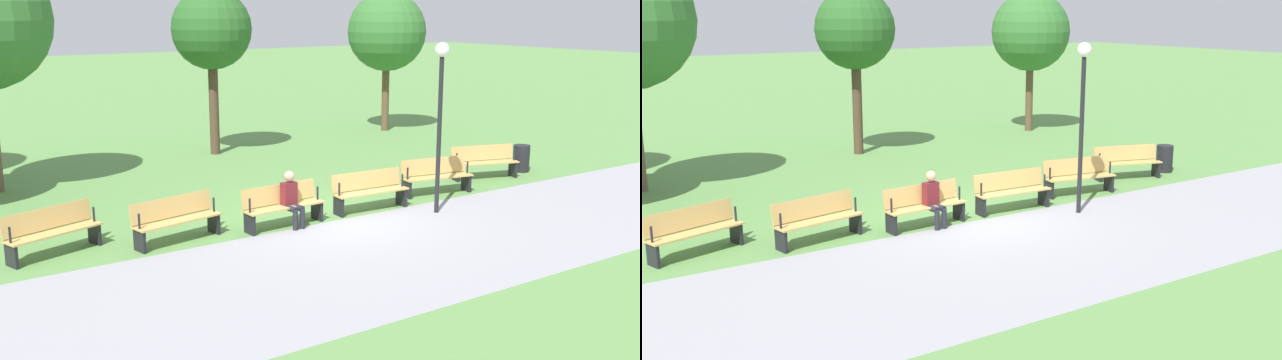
{
  "view_description": "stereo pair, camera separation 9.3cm",
  "coord_description": "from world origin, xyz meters",
  "views": [
    {
      "loc": [
        8.9,
        12.9,
        4.57
      ],
      "look_at": [
        0.0,
        -0.4,
        0.8
      ],
      "focal_mm": 41.43,
      "sensor_mm": 36.0,
      "label": 1
    },
    {
      "loc": [
        8.83,
        12.95,
        4.57
      ],
      "look_at": [
        0.0,
        -0.4,
        0.8
      ],
      "focal_mm": 41.43,
      "sensor_mm": 36.0,
      "label": 2
    }
  ],
  "objects": [
    {
      "name": "ground_plane",
      "position": [
        0.0,
        0.0,
        0.0
      ],
      "size": [
        120.0,
        120.0,
        0.0
      ],
      "primitive_type": "plane",
      "color": "#5B8C47"
    },
    {
      "name": "path_paving",
      "position": [
        0.0,
        2.63,
        0.0
      ],
      "size": [
        25.88,
        4.86,
        0.01
      ],
      "primitive_type": "cube",
      "color": "#939399",
      "rests_on": "ground"
    },
    {
      "name": "bench_0",
      "position": [
        -5.72,
        -0.93,
        0.48
      ],
      "size": [
        1.91,
        1.0,
        0.89
      ],
      "rotation": [
        0.0,
        0.0,
        -0.3
      ],
      "color": "tan",
      "rests_on": "ground"
    },
    {
      "name": "bench_1",
      "position": [
        -3.46,
        -0.38,
        0.48
      ],
      "size": [
        1.91,
        0.8,
        0.89
      ],
      "rotation": [
        0.0,
        0.0,
        -0.18
      ],
      "color": "tan",
      "rests_on": "ground"
    },
    {
      "name": "bench_2",
      "position": [
        -1.16,
        -0.1,
        0.48
      ],
      "size": [
        1.88,
        0.58,
        0.89
      ],
      "rotation": [
        0.0,
        0.0,
        -0.06
      ],
      "color": "tan",
      "rests_on": "ground"
    },
    {
      "name": "bench_3",
      "position": [
        1.16,
        -0.1,
        0.48
      ],
      "size": [
        1.88,
        0.58,
        0.89
      ],
      "rotation": [
        0.0,
        0.0,
        0.06
      ],
      "color": "tan",
      "rests_on": "ground"
    },
    {
      "name": "bench_4",
      "position": [
        3.46,
        -0.38,
        0.48
      ],
      "size": [
        1.91,
        0.8,
        0.89
      ],
      "rotation": [
        0.0,
        0.0,
        0.18
      ],
      "color": "tan",
      "rests_on": "ground"
    },
    {
      "name": "bench_5",
      "position": [
        5.72,
        -0.93,
        0.48
      ],
      "size": [
        1.91,
        1.0,
        0.89
      ],
      "rotation": [
        0.0,
        0.0,
        0.3
      ],
      "color": "tan",
      "rests_on": "ground"
    },
    {
      "name": "person_seated",
      "position": [
        1.02,
        0.03,
        0.64
      ],
      "size": [
        0.34,
        0.53,
        1.2
      ],
      "rotation": [
        0.0,
        0.0,
        0.06
      ],
      "color": "maroon",
      "rests_on": "ground"
    },
    {
      "name": "tree_1",
      "position": [
        -8.5,
        -8.7,
        3.66
      ],
      "size": [
        2.89,
        2.89,
        5.12
      ],
      "color": "brown",
      "rests_on": "ground"
    },
    {
      "name": "tree_4",
      "position": [
        -1.16,
        -8.13,
        3.86
      ],
      "size": [
        2.48,
        2.48,
        5.14
      ],
      "color": "#4C3828",
      "rests_on": "ground"
    },
    {
      "name": "lamp_post",
      "position": [
        -2.3,
        0.92,
        2.68
      ],
      "size": [
        0.32,
        0.32,
        3.82
      ],
      "color": "black",
      "rests_on": "ground"
    },
    {
      "name": "trash_bin",
      "position": [
        -7.24,
        -0.95,
        0.38
      ],
      "size": [
        0.47,
        0.47,
        0.76
      ],
      "primitive_type": "cylinder",
      "color": "black",
      "rests_on": "ground"
    }
  ]
}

